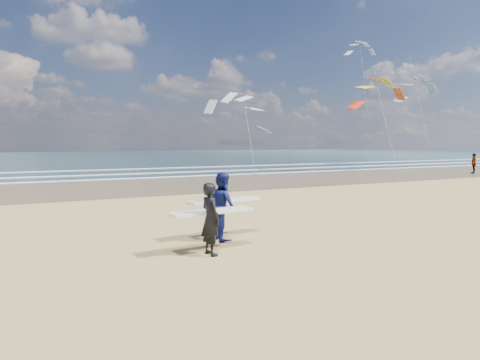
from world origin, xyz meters
TOP-DOWN VIEW (x-y plane):
  - wet_sand_strip at (20.00, 18.00)m, footprint 220.00×12.00m
  - ocean at (20.00, 72.00)m, footprint 220.00×100.00m
  - foam_breakers at (20.00, 28.10)m, footprint 220.00×11.70m
  - surfer_near at (-0.60, 0.44)m, footprint 2.24×1.06m
  - surfer_far at (0.33, 1.75)m, footprint 2.25×1.22m
  - beachgoer_1 at (30.63, 14.83)m, footprint 1.11×0.87m
  - kite_0 at (24.32, 19.44)m, footprint 6.55×4.82m
  - kite_1 at (13.60, 25.09)m, footprint 6.84×4.85m
  - kite_2 at (37.99, 26.87)m, footprint 6.85×4.85m
  - kite_5 at (34.75, 32.60)m, footprint 4.80×4.63m

SIDE VIEW (x-z plane):
  - wet_sand_strip at x=20.00m, z-range 0.00..0.01m
  - ocean at x=20.00m, z-range 0.00..0.02m
  - foam_breakers at x=20.00m, z-range 0.02..0.08m
  - beachgoer_1 at x=30.63m, z-range 0.00..1.76m
  - surfer_near at x=-0.60m, z-range 0.02..1.79m
  - surfer_far at x=0.33m, z-range 0.01..1.91m
  - kite_1 at x=13.60m, z-range 0.75..8.81m
  - kite_0 at x=24.32m, z-range 0.79..10.54m
  - kite_2 at x=37.99m, z-range 1.02..12.84m
  - kite_5 at x=34.75m, z-range 0.29..16.96m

